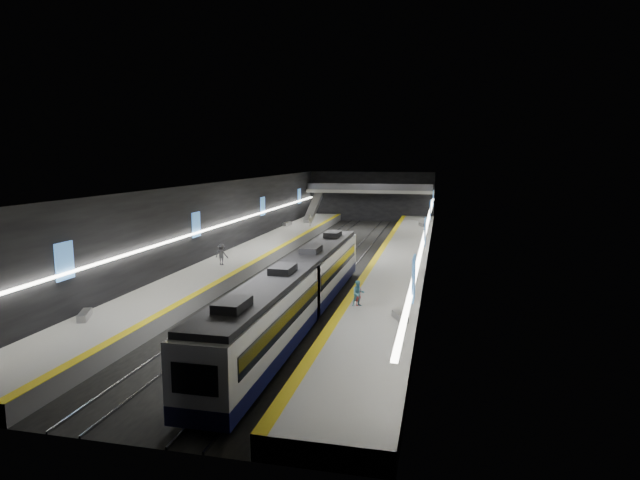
% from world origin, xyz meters
% --- Properties ---
extents(ground, '(70.00, 70.00, 0.00)m').
position_xyz_m(ground, '(0.00, 0.00, 0.00)').
color(ground, black).
rests_on(ground, ground).
extents(ceiling, '(20.00, 70.00, 0.04)m').
position_xyz_m(ceiling, '(0.00, 0.00, 8.00)').
color(ceiling, beige).
rests_on(ceiling, wall_left).
extents(wall_left, '(0.04, 70.00, 8.00)m').
position_xyz_m(wall_left, '(-10.00, 0.00, 4.00)').
color(wall_left, black).
rests_on(wall_left, ground).
extents(wall_right, '(0.04, 70.00, 8.00)m').
position_xyz_m(wall_right, '(10.00, 0.00, 4.00)').
color(wall_right, black).
rests_on(wall_right, ground).
extents(wall_back, '(20.00, 0.04, 8.00)m').
position_xyz_m(wall_back, '(0.00, 35.00, 4.00)').
color(wall_back, black).
rests_on(wall_back, ground).
extents(wall_front, '(20.00, 0.04, 8.00)m').
position_xyz_m(wall_front, '(0.00, -35.00, 4.00)').
color(wall_front, black).
rests_on(wall_front, ground).
extents(platform_left, '(5.00, 70.00, 1.00)m').
position_xyz_m(platform_left, '(-7.50, 0.00, 0.50)').
color(platform_left, slate).
rests_on(platform_left, ground).
extents(tile_surface_left, '(5.00, 70.00, 0.02)m').
position_xyz_m(tile_surface_left, '(-7.50, 0.00, 1.01)').
color(tile_surface_left, '#9F9F9B').
rests_on(tile_surface_left, platform_left).
extents(tactile_strip_left, '(0.60, 70.00, 0.02)m').
position_xyz_m(tactile_strip_left, '(-5.30, 0.00, 1.02)').
color(tactile_strip_left, yellow).
rests_on(tactile_strip_left, platform_left).
extents(platform_right, '(5.00, 70.00, 1.00)m').
position_xyz_m(platform_right, '(7.50, 0.00, 0.50)').
color(platform_right, slate).
rests_on(platform_right, ground).
extents(tile_surface_right, '(5.00, 70.00, 0.02)m').
position_xyz_m(tile_surface_right, '(7.50, 0.00, 1.01)').
color(tile_surface_right, '#9F9F9B').
rests_on(tile_surface_right, platform_right).
extents(tactile_strip_right, '(0.60, 70.00, 0.02)m').
position_xyz_m(tactile_strip_right, '(5.30, 0.00, 1.02)').
color(tactile_strip_right, yellow).
rests_on(tactile_strip_right, platform_right).
extents(rails, '(6.52, 70.00, 0.12)m').
position_xyz_m(rails, '(-0.00, 0.00, 0.06)').
color(rails, gray).
rests_on(rails, ground).
extents(train, '(2.69, 29.22, 3.60)m').
position_xyz_m(train, '(2.50, -19.42, 2.20)').
color(train, '#0F1138').
rests_on(train, ground).
extents(ad_posters, '(19.94, 53.50, 2.20)m').
position_xyz_m(ad_posters, '(-0.00, 1.00, 4.50)').
color(ad_posters, '#4583D0').
rests_on(ad_posters, wall_left).
extents(cove_light_left, '(0.25, 68.60, 0.12)m').
position_xyz_m(cove_light_left, '(-9.80, 0.00, 3.80)').
color(cove_light_left, white).
rests_on(cove_light_left, wall_left).
extents(cove_light_right, '(0.25, 68.60, 0.12)m').
position_xyz_m(cove_light_right, '(9.80, 0.00, 3.80)').
color(cove_light_right, white).
rests_on(cove_light_right, wall_right).
extents(mezzanine_bridge, '(20.00, 3.00, 1.50)m').
position_xyz_m(mezzanine_bridge, '(0.00, 32.93, 5.04)').
color(mezzanine_bridge, gray).
rests_on(mezzanine_bridge, wall_left).
extents(escalator, '(1.20, 7.50, 3.92)m').
position_xyz_m(escalator, '(-7.50, 26.00, 2.90)').
color(escalator, '#99999E').
rests_on(escalator, platform_left).
extents(bench_left_near, '(1.22, 1.88, 0.45)m').
position_xyz_m(bench_left_near, '(-9.07, -24.70, 1.22)').
color(bench_left_near, '#99999E').
rests_on(bench_left_near, platform_left).
extents(bench_left_far, '(0.83, 1.99, 0.47)m').
position_xyz_m(bench_left_far, '(-9.50, 19.01, 1.24)').
color(bench_left_far, '#99999E').
rests_on(bench_left_far, platform_left).
extents(bench_right_near, '(1.12, 1.74, 0.41)m').
position_xyz_m(bench_right_near, '(9.00, -20.72, 1.21)').
color(bench_right_near, '#99999E').
rests_on(bench_right_near, platform_right).
extents(bench_right_far, '(1.15, 1.98, 0.47)m').
position_xyz_m(bench_right_far, '(8.70, 22.40, 1.23)').
color(bench_right_far, '#99999E').
rests_on(bench_right_far, platform_right).
extents(passenger_right_a, '(0.54, 0.66, 1.58)m').
position_xyz_m(passenger_right_a, '(6.15, -18.23, 1.79)').
color(passenger_right_a, '#AF4142').
rests_on(passenger_right_a, platform_right).
extents(passenger_right_b, '(1.00, 0.91, 1.66)m').
position_xyz_m(passenger_right_b, '(6.17, -18.43, 1.83)').
color(passenger_right_b, '#54A0B6').
rests_on(passenger_right_b, platform_right).
extents(passenger_left_a, '(0.70, 1.06, 1.67)m').
position_xyz_m(passenger_left_a, '(-6.27, 18.99, 1.83)').
color(passenger_left_a, beige).
rests_on(passenger_left_a, platform_left).
extents(passenger_left_b, '(1.28, 0.82, 1.88)m').
position_xyz_m(passenger_left_b, '(-7.52, -8.16, 1.94)').
color(passenger_left_b, '#47464F').
rests_on(passenger_left_b, platform_left).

